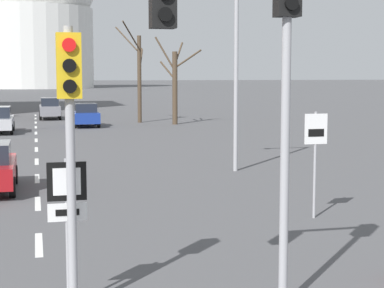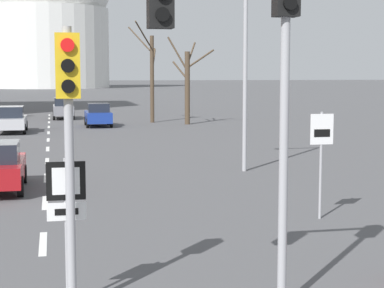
{
  "view_description": "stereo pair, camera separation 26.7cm",
  "coord_description": "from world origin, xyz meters",
  "views": [
    {
      "loc": [
        -0.0,
        -5.07,
        3.61
      ],
      "look_at": [
        2.53,
        5.29,
        2.45
      ],
      "focal_mm": 60.0,
      "sensor_mm": 36.0,
      "label": 1
    },
    {
      "loc": [
        0.26,
        -5.13,
        3.61
      ],
      "look_at": [
        2.53,
        5.29,
        2.45
      ],
      "focal_mm": 60.0,
      "sensor_mm": 36.0,
      "label": 2
    }
  ],
  "objects": [
    {
      "name": "lane_stripe_7",
      "position": [
        0.0,
        35.69,
        0.0
      ],
      "size": [
        0.16,
        2.0,
        0.01
      ],
      "primitive_type": "cube",
      "color": "silver",
      "rests_on": "ground_plane"
    },
    {
      "name": "lane_stripe_4",
      "position": [
        0.0,
        22.19,
        0.0
      ],
      "size": [
        0.16,
        2.0,
        0.01
      ],
      "primitive_type": "cube",
      "color": "silver",
      "rests_on": "ground_plane"
    },
    {
      "name": "lane_stripe_5",
      "position": [
        0.0,
        26.69,
        0.0
      ],
      "size": [
        0.16,
        2.0,
        0.01
      ],
      "primitive_type": "cube",
      "color": "silver",
      "rests_on": "ground_plane"
    },
    {
      "name": "lane_stripe_6",
      "position": [
        0.0,
        31.19,
        0.0
      ],
      "size": [
        0.16,
        2.0,
        0.01
      ],
      "primitive_type": "cube",
      "color": "silver",
      "rests_on": "ground_plane"
    },
    {
      "name": "sedan_near_right",
      "position": [
        3.38,
        39.93,
        0.81
      ],
      "size": [
        1.78,
        3.93,
        1.63
      ],
      "color": "navy",
      "rests_on": "ground_plane"
    },
    {
      "name": "lane_stripe_1",
      "position": [
        0.0,
        8.69,
        0.0
      ],
      "size": [
        0.16,
        2.0,
        0.01
      ],
      "primitive_type": "cube",
      "color": "silver",
      "rests_on": "ground_plane"
    },
    {
      "name": "bare_tree_right_near",
      "position": [
        7.6,
        42.94,
        3.67
      ],
      "size": [
        2.1,
        4.13,
        7.47
      ],
      "color": "#473828",
      "rests_on": "ground_plane"
    },
    {
      "name": "lane_stripe_11",
      "position": [
        0.0,
        53.69,
        0.0
      ],
      "size": [
        0.16,
        2.0,
        0.01
      ],
      "primitive_type": "cube",
      "color": "silver",
      "rests_on": "ground_plane"
    },
    {
      "name": "route_sign_post",
      "position": [
        0.44,
        4.81,
        1.58
      ],
      "size": [
        0.6,
        0.08,
        2.33
      ],
      "color": "#9E9EA3",
      "rests_on": "ground_plane"
    },
    {
      "name": "lane_stripe_8",
      "position": [
        0.0,
        40.19,
        0.0
      ],
      "size": [
        0.16,
        2.0,
        0.01
      ],
      "primitive_type": "cube",
      "color": "silver",
      "rests_on": "ground_plane"
    },
    {
      "name": "lane_stripe_9",
      "position": [
        0.0,
        44.69,
        0.0
      ],
      "size": [
        0.16,
        2.0,
        0.01
      ],
      "primitive_type": "cube",
      "color": "silver",
      "rests_on": "ground_plane"
    },
    {
      "name": "speed_limit_sign",
      "position": [
        6.79,
        9.66,
        1.83
      ],
      "size": [
        0.6,
        0.08,
        2.69
      ],
      "color": "#9E9EA3",
      "rests_on": "ground_plane"
    },
    {
      "name": "sedan_mid_centre",
      "position": [
        1.15,
        48.31,
        0.88
      ],
      "size": [
        1.69,
        4.28,
        1.74
      ],
      "color": "slate",
      "rests_on": "ground_plane"
    },
    {
      "name": "traffic_signal_centre_tall",
      "position": [
        0.49,
        4.58,
        3.03
      ],
      "size": [
        0.36,
        0.34,
        4.32
      ],
      "color": "#9E9EA3",
      "rests_on": "ground_plane"
    },
    {
      "name": "bare_tree_right_far",
      "position": [
        9.88,
        40.54,
        3.0
      ],
      "size": [
        3.19,
        1.98,
        6.35
      ],
      "color": "#473828",
      "rests_on": "ground_plane"
    },
    {
      "name": "lane_stripe_3",
      "position": [
        0.0,
        17.69,
        0.0
      ],
      "size": [
        0.16,
        2.0,
        0.01
      ],
      "primitive_type": "cube",
      "color": "silver",
      "rests_on": "ground_plane"
    },
    {
      "name": "lane_stripe_2",
      "position": [
        0.0,
        13.19,
        0.0
      ],
      "size": [
        0.16,
        2.0,
        0.01
      ],
      "primitive_type": "cube",
      "color": "silver",
      "rests_on": "ground_plane"
    },
    {
      "name": "street_lamp_right",
      "position": [
        6.83,
        17.76,
        4.9
      ],
      "size": [
        2.35,
        0.36,
        7.9
      ],
      "color": "#9E9EA3",
      "rests_on": "ground_plane"
    },
    {
      "name": "traffic_signal_near_right",
      "position": [
        3.04,
        3.98,
        4.19
      ],
      "size": [
        2.24,
        0.34,
        5.52
      ],
      "color": "#9E9EA3",
      "rests_on": "ground_plane"
    },
    {
      "name": "lane_stripe_10",
      "position": [
        0.0,
        49.19,
        0.0
      ],
      "size": [
        0.16,
        2.0,
        0.01
      ],
      "primitive_type": "cube",
      "color": "silver",
      "rests_on": "ground_plane"
    }
  ]
}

